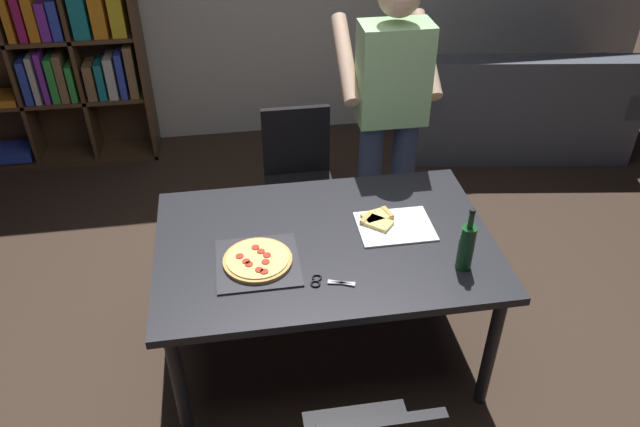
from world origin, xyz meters
The scene contains 10 objects.
ground_plane centered at (0.00, 0.00, 0.00)m, with size 12.00×12.00×0.00m, color #38281E.
dining_table centered at (0.00, 0.00, 0.68)m, with size 1.58×1.04×0.75m.
chair_far_side centered at (0.00, 1.01, 0.51)m, with size 0.42×0.42×0.90m.
couch centered at (1.89, 1.99, 0.30)m, with size 1.80×1.08×0.85m.
bookshelf centered at (-1.68, 2.38, 1.02)m, with size 1.40×0.35×1.95m.
person_serving_pizza centered at (0.50, 0.79, 1.00)m, with size 0.55×0.54×1.75m.
pepperoni_pizza_on_tray centered at (-0.32, -0.12, 0.77)m, with size 0.37×0.37×0.04m.
pizza_slices_on_towel centered at (0.32, 0.07, 0.76)m, with size 0.36×0.28×0.03m.
wine_bottle centered at (0.58, -0.28, 0.87)m, with size 0.07×0.07×0.32m.
kitchen_scissors centered at (-0.05, -0.29, 0.76)m, with size 0.20×0.11×0.01m.
Camera 1 is at (-0.38, -2.25, 2.55)m, focal length 34.72 mm.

